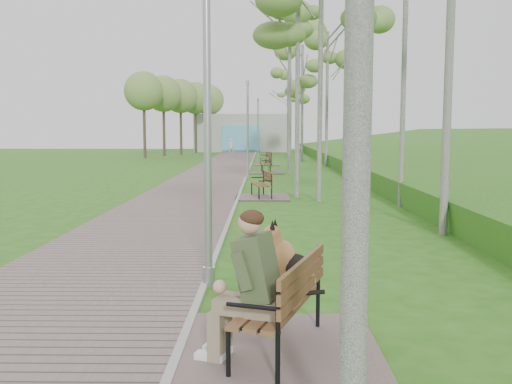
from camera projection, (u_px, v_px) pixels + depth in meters
ground at (219, 247)px, 11.33m from camera, size 120.00×120.00×0.00m
walkway at (218, 170)px, 32.72m from camera, size 3.50×67.00×0.04m
kerb at (249, 170)px, 32.70m from camera, size 0.10×67.00×0.05m
embankment at (468, 173)px, 31.04m from camera, size 14.00×70.00×1.60m
building_north at (242, 133)px, 61.80m from camera, size 10.00×5.20×4.00m
bench_main at (272, 307)px, 5.86m from camera, size 2.05×2.28×1.79m
bench_second at (261, 192)px, 19.50m from camera, size 1.82×2.02×1.12m
bench_third at (266, 169)px, 30.85m from camera, size 1.81×2.01×1.11m
bench_far at (266, 162)px, 37.74m from camera, size 1.78×1.98×1.09m
lamp_post_near at (208, 131)px, 8.27m from camera, size 0.19×0.19×4.91m
lamp_post_second at (248, 133)px, 27.48m from camera, size 0.18×0.18×4.67m
lamp_post_third at (258, 133)px, 40.80m from camera, size 0.18×0.18×4.56m
pedestrian_near at (231, 146)px, 55.60m from camera, size 0.62×0.52×1.47m
birch_near_a at (298, 35)px, 18.90m from camera, size 2.48×2.48×6.95m
birch_mid_b at (362, 13)px, 26.73m from camera, size 2.98×2.98×9.90m
birch_mid_c at (290, 14)px, 29.00m from camera, size 2.92×2.92×10.42m
birch_far_a at (327, 57)px, 35.71m from camera, size 2.67×2.67×8.77m
birch_far_b at (302, 66)px, 42.02m from camera, size 2.63×2.63×8.91m
birch_distant_a at (288, 86)px, 47.60m from camera, size 2.45×2.45×7.64m
birch_distant_b at (291, 88)px, 60.63m from camera, size 2.29×2.29×8.66m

